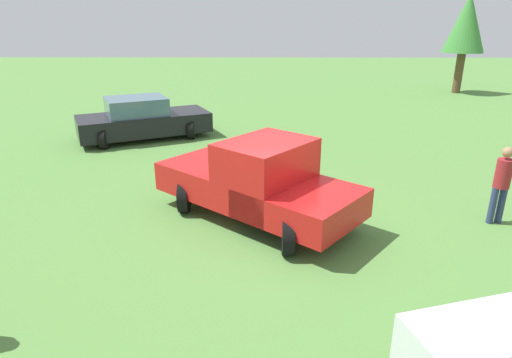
{
  "coord_description": "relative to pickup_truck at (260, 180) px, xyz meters",
  "views": [
    {
      "loc": [
        8.36,
        -0.33,
        4.13
      ],
      "look_at": [
        -0.3,
        -0.4,
        0.9
      ],
      "focal_mm": 30.66,
      "sensor_mm": 36.0,
      "label": 1
    }
  ],
  "objects": [
    {
      "name": "sedan_near",
      "position": [
        -6.66,
        -4.18,
        -0.22
      ],
      "size": [
        3.6,
        4.87,
        1.48
      ],
      "rotation": [
        0.0,
        0.0,
        2.02
      ],
      "color": "black",
      "rests_on": "ground_plane"
    },
    {
      "name": "person_visitor",
      "position": [
        0.13,
        4.99,
        0.04
      ],
      "size": [
        0.37,
        0.37,
        1.67
      ],
      "rotation": [
        0.0,
        0.0,
        3.32
      ],
      "color": "navy",
      "rests_on": "ground_plane"
    },
    {
      "name": "pickup_truck",
      "position": [
        0.0,
        0.0,
        0.0
      ],
      "size": [
        4.31,
        4.64,
        1.78
      ],
      "rotation": [
        0.0,
        0.0,
        4.02
      ],
      "color": "black",
      "rests_on": "ground_plane"
    },
    {
      "name": "tree_back_right",
      "position": [
        -16.82,
        11.3,
        2.82
      ],
      "size": [
        2.2,
        2.2,
        5.37
      ],
      "color": "brown",
      "rests_on": "ground_plane"
    },
    {
      "name": "ground_plane",
      "position": [
        0.23,
        0.31,
        -0.91
      ],
      "size": [
        80.0,
        80.0,
        0.0
      ],
      "primitive_type": "plane",
      "color": "#54843D"
    }
  ]
}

